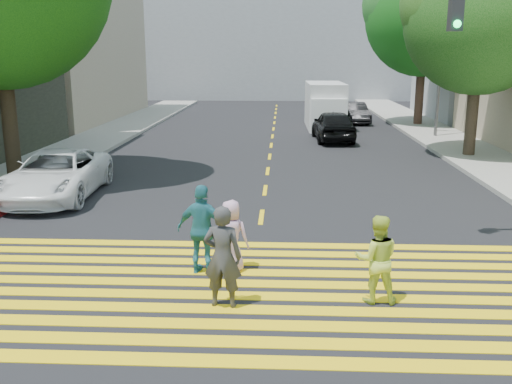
# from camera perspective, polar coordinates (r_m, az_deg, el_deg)

# --- Properties ---
(ground) EXTENTS (120.00, 120.00, 0.00)m
(ground) POSITION_cam_1_polar(r_m,az_deg,el_deg) (9.27, -0.90, -12.89)
(ground) COLOR black
(sidewalk_left) EXTENTS (3.00, 40.00, 0.15)m
(sidewalk_left) POSITION_cam_1_polar(r_m,az_deg,el_deg) (31.85, -13.87, 5.91)
(sidewalk_left) COLOR gray
(sidewalk_left) RESTS_ON ground
(sidewalk_right) EXTENTS (3.00, 60.00, 0.15)m
(sidewalk_right) POSITION_cam_1_polar(r_m,az_deg,el_deg) (24.93, 21.34, 3.32)
(sidewalk_right) COLOR gray
(sidewalk_right) RESTS_ON ground
(curb_red) EXTENTS (0.20, 8.00, 0.16)m
(curb_red) POSITION_cam_1_polar(r_m,az_deg,el_deg) (16.60, -24.01, -1.73)
(curb_red) COLOR maroon
(curb_red) RESTS_ON ground
(crosswalk) EXTENTS (13.40, 5.30, 0.01)m
(crosswalk) POSITION_cam_1_polar(r_m,az_deg,el_deg) (10.42, -0.45, -9.73)
(crosswalk) COLOR yellow
(crosswalk) RESTS_ON ground
(lane_line) EXTENTS (0.12, 34.40, 0.01)m
(lane_line) POSITION_cam_1_polar(r_m,az_deg,el_deg) (31.06, 1.71, 5.98)
(lane_line) COLOR yellow
(lane_line) RESTS_ON ground
(building_left_tan) EXTENTS (12.00, 16.00, 10.00)m
(building_left_tan) POSITION_cam_1_polar(r_m,az_deg,el_deg) (39.87, -22.48, 13.87)
(building_left_tan) COLOR tan
(building_left_tan) RESTS_ON ground
(building_right_grey) EXTENTS (10.00, 10.00, 10.00)m
(building_right_grey) POSITION_cam_1_polar(r_m,az_deg,el_deg) (40.93, 24.13, 13.69)
(building_right_grey) COLOR gray
(building_right_grey) RESTS_ON ground
(backdrop_block) EXTENTS (30.00, 8.00, 12.00)m
(backdrop_block) POSITION_cam_1_polar(r_m,az_deg,el_deg) (56.31, 2.24, 15.52)
(backdrop_block) COLOR gray
(backdrop_block) RESTS_ON ground
(tree_right_near) EXTENTS (7.56, 7.25, 8.56)m
(tree_right_near) POSITION_cam_1_polar(r_m,az_deg,el_deg) (24.67, 21.79, 16.54)
(tree_right_near) COLOR black
(tree_right_near) RESTS_ON ground
(tree_right_far) EXTENTS (8.48, 8.12, 9.71)m
(tree_right_far) POSITION_cam_1_polar(r_m,az_deg,el_deg) (34.99, 16.71, 17.05)
(tree_right_far) COLOR #331912
(tree_right_far) RESTS_ON ground
(pedestrian_man) EXTENTS (0.68, 0.49, 1.75)m
(pedestrian_man) POSITION_cam_1_polar(r_m,az_deg,el_deg) (9.49, -3.36, -6.50)
(pedestrian_man) COLOR #343435
(pedestrian_man) RESTS_ON ground
(pedestrian_woman) EXTENTS (0.76, 0.60, 1.54)m
(pedestrian_woman) POSITION_cam_1_polar(r_m,az_deg,el_deg) (9.90, 11.99, -6.58)
(pedestrian_woman) COLOR #BED444
(pedestrian_woman) RESTS_ON ground
(pedestrian_child) EXTENTS (0.77, 0.59, 1.42)m
(pedestrian_child) POSITION_cam_1_polar(r_m,az_deg,el_deg) (11.09, -2.52, -4.40)
(pedestrian_child) COLOR #CB9BBB
(pedestrian_child) RESTS_ON ground
(pedestrian_extra) EXTENTS (1.09, 0.63, 1.75)m
(pedestrian_extra) POSITION_cam_1_polar(r_m,az_deg,el_deg) (10.93, -5.33, -3.79)
(pedestrian_extra) COLOR #266E7D
(pedestrian_extra) RESTS_ON ground
(white_sedan) EXTENTS (2.51, 5.05, 1.38)m
(white_sedan) POSITION_cam_1_polar(r_m,az_deg,el_deg) (17.76, -19.34, 1.66)
(white_sedan) COLOR white
(white_sedan) RESTS_ON ground
(dark_car_near) EXTENTS (2.02, 4.52, 1.51)m
(dark_car_near) POSITION_cam_1_polar(r_m,az_deg,el_deg) (28.16, 7.74, 6.61)
(dark_car_near) COLOR black
(dark_car_near) RESTS_ON ground
(silver_car) EXTENTS (1.90, 4.35, 1.24)m
(silver_car) POSITION_cam_1_polar(r_m,az_deg,el_deg) (37.24, 7.17, 8.11)
(silver_car) COLOR gray
(silver_car) RESTS_ON ground
(dark_car_parked) EXTENTS (1.69, 3.91, 1.25)m
(dark_car_parked) POSITION_cam_1_polar(r_m,az_deg,el_deg) (35.83, 9.81, 7.81)
(dark_car_parked) COLOR black
(dark_car_parked) RESTS_ON ground
(white_van) EXTENTS (2.11, 5.43, 2.55)m
(white_van) POSITION_cam_1_polar(r_m,az_deg,el_deg) (33.15, 6.93, 8.46)
(white_van) COLOR silver
(white_van) RESTS_ON ground
(street_lamp) EXTENTS (1.83, 0.61, 8.17)m
(street_lamp) POSITION_cam_1_polar(r_m,az_deg,el_deg) (29.89, 17.77, 14.06)
(street_lamp) COLOR #5D5D5E
(street_lamp) RESTS_ON ground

